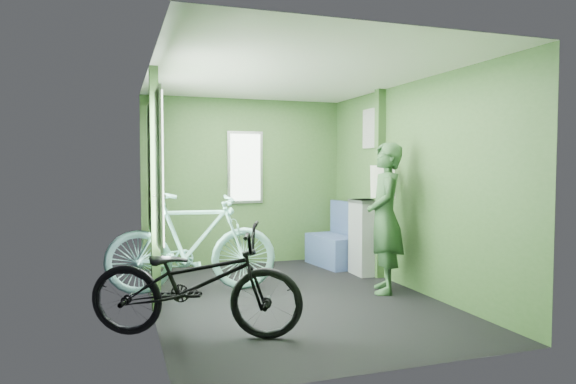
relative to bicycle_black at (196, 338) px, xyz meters
name	(u,v)px	position (x,y,z in m)	size (l,w,h in m)	color
room	(286,160)	(1.08, 0.96, 1.44)	(4.00, 4.02, 2.31)	black
bicycle_black	(196,338)	(0.00, 0.00, 0.00)	(0.60, 1.72, 0.90)	black
bicycle_mint	(192,293)	(0.17, 1.44, 0.00)	(0.51, 1.82, 1.09)	#7FC6BD
passenger	(385,218)	(2.17, 0.84, 0.81)	(0.59, 0.74, 1.62)	#294B29
waste_box	(365,237)	(2.38, 1.72, 0.47)	(0.28, 0.39, 0.95)	gray
bench_seat	(335,247)	(2.26, 2.37, 0.26)	(0.57, 0.89, 0.88)	navy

